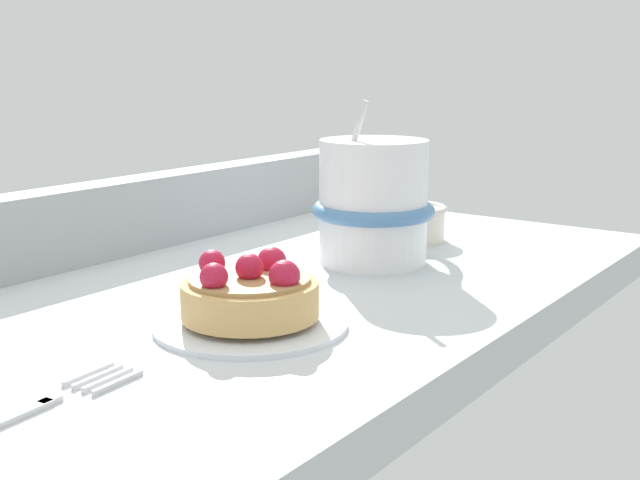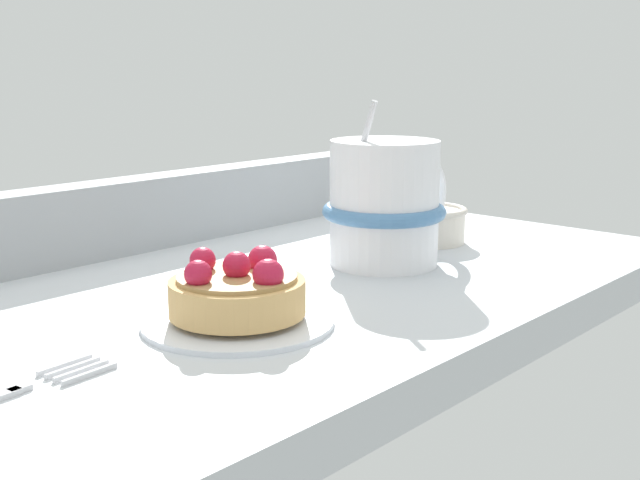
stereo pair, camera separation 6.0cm
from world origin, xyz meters
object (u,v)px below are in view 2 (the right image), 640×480
at_px(dessert_plate, 238,320).
at_px(raspberry_tart, 237,291).
at_px(sugar_bowl, 429,223).
at_px(coffee_mug, 386,204).

height_order(dessert_plate, raspberry_tart, raspberry_tart).
bearing_deg(sugar_bowl, coffee_mug, -168.20).
xyz_separation_m(raspberry_tart, sugar_bowl, (0.29, 0.05, -0.00)).
bearing_deg(dessert_plate, coffee_mug, 8.59).
bearing_deg(coffee_mug, raspberry_tart, -171.39).
relative_size(dessert_plate, raspberry_tart, 1.42).
relative_size(raspberry_tart, coffee_mug, 0.62).
bearing_deg(raspberry_tart, sugar_bowl, 9.66).
bearing_deg(dessert_plate, sugar_bowl, 9.64).
height_order(dessert_plate, coffee_mug, coffee_mug).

